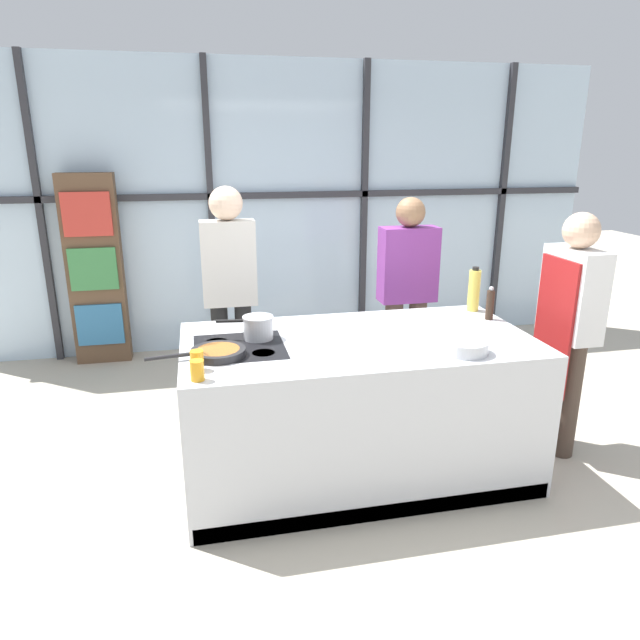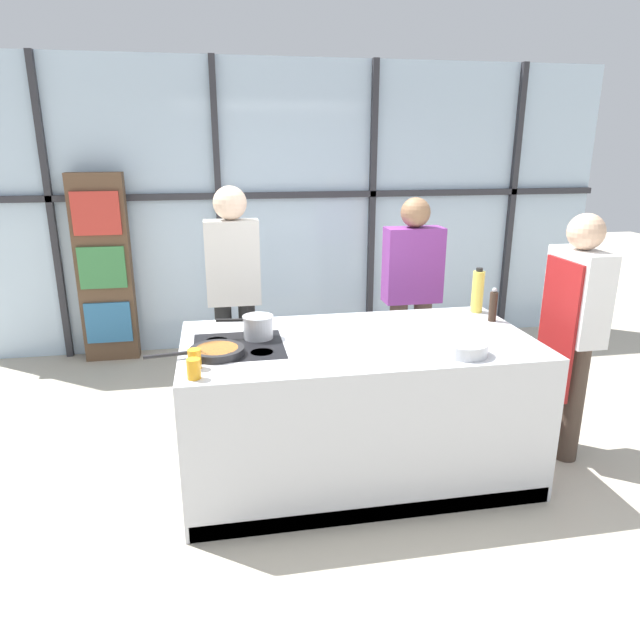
{
  "view_description": "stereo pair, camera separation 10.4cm",
  "coord_description": "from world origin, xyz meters",
  "px_view_note": "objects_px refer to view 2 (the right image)",
  "views": [
    {
      "loc": [
        -0.91,
        -3.13,
        2.02
      ],
      "look_at": [
        -0.21,
        0.1,
        1.0
      ],
      "focal_mm": 32.0,
      "sensor_mm": 36.0,
      "label": 1
    },
    {
      "loc": [
        -0.81,
        -3.15,
        2.02
      ],
      "look_at": [
        -0.21,
        0.1,
        1.0
      ],
      "focal_mm": 32.0,
      "sensor_mm": 36.0,
      "label": 2
    }
  ],
  "objects_px": {
    "spectator_center_left": "(412,289)",
    "chef": "(572,324)",
    "spectator_far_left": "(234,285)",
    "juice_glass_far": "(195,359)",
    "saucepan": "(258,326)",
    "juice_glass_near": "(194,369)",
    "frying_pan": "(216,351)",
    "oil_bottle": "(478,291)",
    "white_plate": "(440,337)",
    "pepper_grinder": "(493,306)",
    "mixing_bowl": "(465,348)"
  },
  "relations": [
    {
      "from": "white_plate",
      "to": "mixing_bowl",
      "type": "distance_m",
      "value": 0.29
    },
    {
      "from": "juice_glass_far",
      "to": "chef",
      "type": "bearing_deg",
      "value": 7.13
    },
    {
      "from": "chef",
      "to": "pepper_grinder",
      "type": "distance_m",
      "value": 0.51
    },
    {
      "from": "spectator_center_left",
      "to": "pepper_grinder",
      "type": "height_order",
      "value": "spectator_center_left"
    },
    {
      "from": "chef",
      "to": "spectator_center_left",
      "type": "relative_size",
      "value": 0.99
    },
    {
      "from": "oil_bottle",
      "to": "pepper_grinder",
      "type": "bearing_deg",
      "value": -87.38
    },
    {
      "from": "spectator_far_left",
      "to": "pepper_grinder",
      "type": "distance_m",
      "value": 1.87
    },
    {
      "from": "chef",
      "to": "juice_glass_far",
      "type": "distance_m",
      "value": 2.39
    },
    {
      "from": "spectator_center_left",
      "to": "juice_glass_near",
      "type": "distance_m",
      "value": 2.22
    },
    {
      "from": "frying_pan",
      "to": "oil_bottle",
      "type": "height_order",
      "value": "oil_bottle"
    },
    {
      "from": "chef",
      "to": "spectator_center_left",
      "type": "xyz_separation_m",
      "value": [
        -0.72,
        1.05,
        0.01
      ]
    },
    {
      "from": "spectator_far_left",
      "to": "juice_glass_far",
      "type": "height_order",
      "value": "spectator_far_left"
    },
    {
      "from": "frying_pan",
      "to": "white_plate",
      "type": "bearing_deg",
      "value": 2.26
    },
    {
      "from": "frying_pan",
      "to": "saucepan",
      "type": "distance_m",
      "value": 0.36
    },
    {
      "from": "white_plate",
      "to": "pepper_grinder",
      "type": "height_order",
      "value": "pepper_grinder"
    },
    {
      "from": "white_plate",
      "to": "juice_glass_near",
      "type": "height_order",
      "value": "juice_glass_near"
    },
    {
      "from": "chef",
      "to": "spectator_far_left",
      "type": "height_order",
      "value": "spectator_far_left"
    },
    {
      "from": "frying_pan",
      "to": "spectator_center_left",
      "type": "bearing_deg",
      "value": 37.06
    },
    {
      "from": "chef",
      "to": "spectator_far_left",
      "type": "relative_size",
      "value": 0.93
    },
    {
      "from": "juice_glass_near",
      "to": "spectator_center_left",
      "type": "bearing_deg",
      "value": 41.97
    },
    {
      "from": "chef",
      "to": "white_plate",
      "type": "xyz_separation_m",
      "value": [
        -0.92,
        -0.06,
        -0.01
      ]
    },
    {
      "from": "frying_pan",
      "to": "juice_glass_far",
      "type": "xyz_separation_m",
      "value": [
        -0.11,
        -0.18,
        0.03
      ]
    },
    {
      "from": "pepper_grinder",
      "to": "juice_glass_near",
      "type": "relative_size",
      "value": 2.17
    },
    {
      "from": "juice_glass_far",
      "to": "white_plate",
      "type": "bearing_deg",
      "value": 9.14
    },
    {
      "from": "spectator_center_left",
      "to": "juice_glass_far",
      "type": "xyz_separation_m",
      "value": [
        -1.65,
        -1.35,
        0.03
      ]
    },
    {
      "from": "saucepan",
      "to": "spectator_far_left",
      "type": "bearing_deg",
      "value": 96.78
    },
    {
      "from": "white_plate",
      "to": "oil_bottle",
      "type": "height_order",
      "value": "oil_bottle"
    },
    {
      "from": "mixing_bowl",
      "to": "juice_glass_near",
      "type": "xyz_separation_m",
      "value": [
        -1.47,
        -0.08,
        0.01
      ]
    },
    {
      "from": "spectator_far_left",
      "to": "mixing_bowl",
      "type": "distance_m",
      "value": 1.86
    },
    {
      "from": "juice_glass_far",
      "to": "saucepan",
      "type": "bearing_deg",
      "value": 49.92
    },
    {
      "from": "spectator_far_left",
      "to": "spectator_center_left",
      "type": "relative_size",
      "value": 1.06
    },
    {
      "from": "saucepan",
      "to": "juice_glass_near",
      "type": "height_order",
      "value": "saucepan"
    },
    {
      "from": "frying_pan",
      "to": "oil_bottle",
      "type": "distance_m",
      "value": 1.88
    },
    {
      "from": "mixing_bowl",
      "to": "white_plate",
      "type": "bearing_deg",
      "value": 95.16
    },
    {
      "from": "saucepan",
      "to": "juice_glass_near",
      "type": "relative_size",
      "value": 3.28
    },
    {
      "from": "spectator_center_left",
      "to": "chef",
      "type": "bearing_deg",
      "value": 124.39
    },
    {
      "from": "spectator_far_left",
      "to": "white_plate",
      "type": "height_order",
      "value": "spectator_far_left"
    },
    {
      "from": "pepper_grinder",
      "to": "juice_glass_far",
      "type": "xyz_separation_m",
      "value": [
        -1.92,
        -0.5,
        -0.05
      ]
    },
    {
      "from": "oil_bottle",
      "to": "juice_glass_near",
      "type": "relative_size",
      "value": 3.0
    },
    {
      "from": "frying_pan",
      "to": "white_plate",
      "type": "relative_size",
      "value": 2.12
    },
    {
      "from": "chef",
      "to": "oil_bottle",
      "type": "distance_m",
      "value": 0.64
    },
    {
      "from": "oil_bottle",
      "to": "juice_glass_far",
      "type": "relative_size",
      "value": 3.0
    },
    {
      "from": "saucepan",
      "to": "juice_glass_far",
      "type": "bearing_deg",
      "value": -130.08
    },
    {
      "from": "saucepan",
      "to": "white_plate",
      "type": "distance_m",
      "value": 1.11
    },
    {
      "from": "oil_bottle",
      "to": "juice_glass_near",
      "type": "bearing_deg",
      "value": -155.76
    },
    {
      "from": "chef",
      "to": "juice_glass_far",
      "type": "xyz_separation_m",
      "value": [
        -2.37,
        -0.3,
        0.04
      ]
    },
    {
      "from": "mixing_bowl",
      "to": "oil_bottle",
      "type": "height_order",
      "value": "oil_bottle"
    },
    {
      "from": "frying_pan",
      "to": "oil_bottle",
      "type": "bearing_deg",
      "value": 16.67
    },
    {
      "from": "spectator_far_left",
      "to": "mixing_bowl",
      "type": "relative_size",
      "value": 6.78
    },
    {
      "from": "white_plate",
      "to": "frying_pan",
      "type": "bearing_deg",
      "value": -177.74
    }
  ]
}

